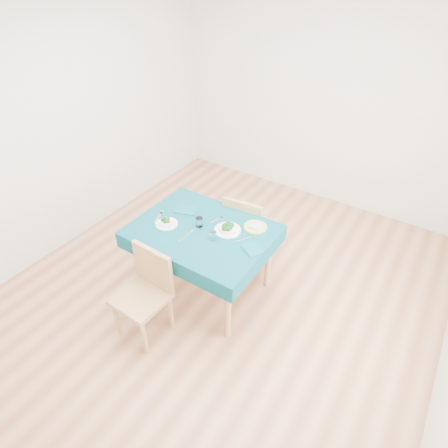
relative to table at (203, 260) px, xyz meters
The scene contains 16 objects.
room_shell 0.99m from the table, 22.43° to the left, with size 4.02×4.52×2.73m.
table is the anchor object (origin of this frame).
chair_near 0.76m from the table, 100.19° to the right, with size 0.42×0.46×1.04m, color #AC8051.
chair_far 0.70m from the table, 79.38° to the left, with size 0.43×0.47×1.07m, color #AC8051.
bowl_near 0.54m from the table, 159.79° to the right, with size 0.21×0.21×0.06m, color white, non-canonical shape.
bowl_far 0.48m from the table, 28.72° to the left, with size 0.25×0.25×0.08m, color white, non-canonical shape.
fork_near 0.60m from the table, 169.92° to the right, with size 0.03×0.19×0.00m, color silver.
knife_near 0.42m from the table, 112.49° to the right, with size 0.02×0.23×0.00m, color silver.
fork_far 0.43m from the table, 81.82° to the left, with size 0.02×0.16×0.00m, color silver.
knife_far 0.55m from the table, 11.61° to the left, with size 0.02×0.20×0.00m, color silver.
napkin_near 0.52m from the table, 152.10° to the left, with size 0.22×0.15×0.01m, color #0A4E5B.
napkin_far 0.65m from the table, ahead, with size 0.18×0.13×0.01m, color #0A4E5B.
tumbler_center 0.43m from the table, 148.56° to the left, with size 0.07×0.07×0.09m, color white.
tumbler_side 0.46m from the table, 20.39° to the right, with size 0.06×0.06×0.08m, color white.
side_plate 0.63m from the table, 36.88° to the left, with size 0.22×0.22×0.01m, color #B5C05D.
bread_slice 0.64m from the table, 36.88° to the left, with size 0.11×0.11×0.02m, color beige.
Camera 1 is at (1.47, -2.25, 2.87)m, focal length 30.00 mm.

